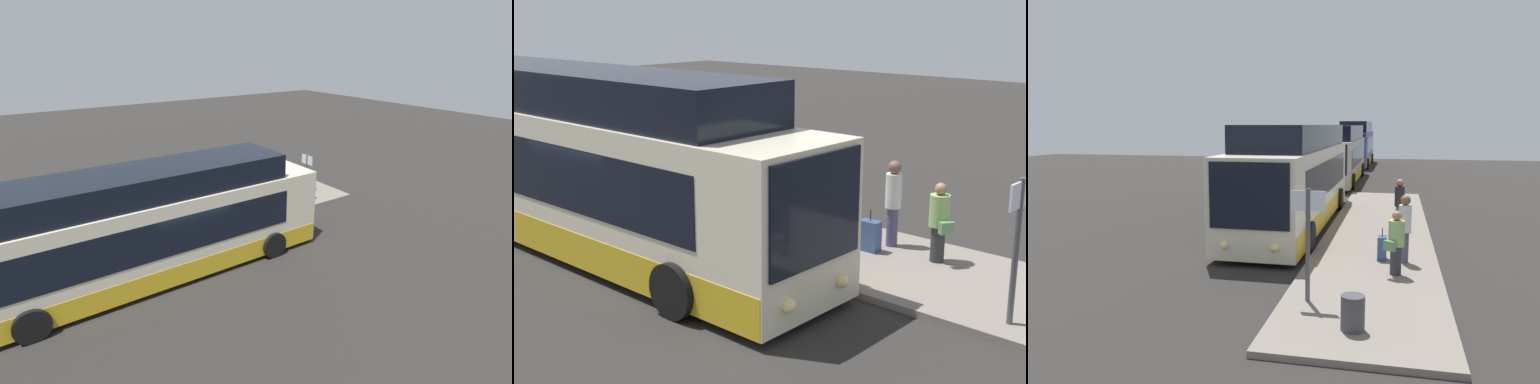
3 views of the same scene
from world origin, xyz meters
The scene contains 8 objects.
ground centered at (0.00, 0.00, 0.00)m, with size 80.00×80.00×0.00m, color #2B2826.
platform centered at (0.00, 3.35, 0.06)m, with size 20.00×3.50×0.13m.
bus_lead centered at (-1.24, 0.17, 1.72)m, with size 12.46×2.80×3.83m.
passenger_boarding centered at (5.12, 3.97, 0.98)m, with size 0.66×0.59×1.61m.
passenger_waiting centered at (3.92, 4.19, 1.16)m, with size 0.46×0.46×1.84m.
passenger_with_bags centered at (-0.57, 4.06, 1.12)m, with size 0.41×0.41×1.79m.
suitcase centered at (3.76, 3.60, 0.46)m, with size 0.43×0.24×0.89m.
sign_post centered at (7.43, 2.17, 1.65)m, with size 0.10×0.73×2.40m.
Camera 2 is at (11.61, -8.21, 5.04)m, focal length 50.00 mm.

